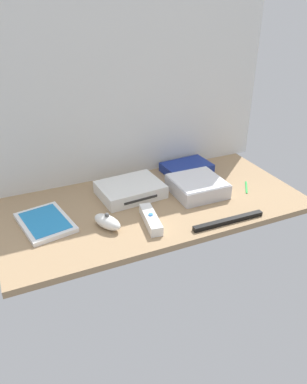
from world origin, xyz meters
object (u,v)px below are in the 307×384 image
at_px(game_console, 130,190).
at_px(game_case, 45,222).
at_px(remote_nunchuk, 107,222).
at_px(sensor_bar, 228,221).
at_px(stylus_pen, 246,187).
at_px(mini_computer, 197,186).
at_px(network_router, 187,168).
at_px(remote_wand, 151,219).

xyz_separation_m(game_console, game_case, (-0.30, -0.07, -0.01)).
xyz_separation_m(remote_nunchuk, sensor_bar, (0.34, -0.13, -0.01)).
xyz_separation_m(game_case, stylus_pen, (0.70, -0.05, -0.00)).
xyz_separation_m(game_console, stylus_pen, (0.40, -0.12, -0.02)).
xyz_separation_m(mini_computer, network_router, (0.05, 0.16, -0.01)).
relative_size(game_console, network_router, 1.18).
xyz_separation_m(game_console, sensor_bar, (0.21, -0.28, -0.01)).
distance_m(game_console, mini_computer, 0.23).
distance_m(game_console, remote_nunchuk, 0.21).
xyz_separation_m(mini_computer, remote_nunchuk, (-0.35, -0.08, -0.01)).
bearing_deg(game_console, stylus_pen, -20.60).
bearing_deg(mini_computer, network_router, 73.32).
bearing_deg(mini_computer, sensor_bar, -92.42).
xyz_separation_m(mini_computer, sensor_bar, (-0.01, -0.21, -0.02)).
xyz_separation_m(network_router, remote_nunchuk, (-0.40, -0.24, 0.00)).
relative_size(game_case, network_router, 1.13).
distance_m(network_router, sensor_bar, 0.38).
relative_size(mini_computer, remote_wand, 1.14).
bearing_deg(sensor_bar, network_router, 82.08).
height_order(mini_computer, game_case, mini_computer).
relative_size(network_router, remote_wand, 1.23).
bearing_deg(sensor_bar, remote_nunchuk, 160.81).
height_order(game_console, mini_computer, mini_computer).
bearing_deg(network_router, remote_wand, -138.51).
bearing_deg(mini_computer, remote_wand, -153.53).
height_order(mini_computer, stylus_pen, mini_computer).
bearing_deg(network_router, game_case, -168.79).
distance_m(sensor_bar, stylus_pen, 0.25).
relative_size(mini_computer, network_router, 0.92).
relative_size(game_console, remote_nunchuk, 2.02).
bearing_deg(game_case, mini_computer, -11.56).
distance_m(remote_wand, remote_nunchuk, 0.13).
xyz_separation_m(game_case, sensor_bar, (0.51, -0.22, -0.00)).
xyz_separation_m(game_console, network_router, (0.27, 0.09, -0.00)).
bearing_deg(remote_nunchuk, game_console, 23.23).
height_order(game_case, remote_nunchuk, remote_nunchuk).
bearing_deg(remote_nunchuk, stylus_pen, -22.10).
bearing_deg(network_router, remote_nunchuk, -152.35).
relative_size(game_case, remote_wand, 1.39).
height_order(game_console, stylus_pen, game_console).
bearing_deg(game_case, game_console, 2.10).
distance_m(game_case, remote_nunchuk, 0.19).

